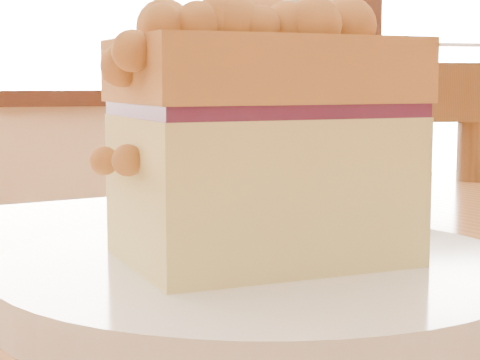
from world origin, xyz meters
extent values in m
cube|color=#3E1E11|center=(0.30, 3.97, 0.76)|extent=(1.76, 0.06, 0.08)
cube|color=white|center=(2.30, 3.98, 1.10)|extent=(0.90, 0.02, 2.20)
cube|color=#3E1E11|center=(1.80, 3.97, 1.10)|extent=(0.09, 0.06, 2.20)
cylinder|color=#B2B2B7|center=(2.30, 3.96, 1.05)|extent=(0.72, 0.03, 0.03)
cylinder|color=brown|center=(0.14, 0.49, 0.64)|extent=(0.03, 0.03, 0.43)
cylinder|color=brown|center=(-0.17, 0.56, 0.64)|extent=(0.03, 0.03, 0.43)
cube|color=brown|center=(-0.02, 0.53, 0.84)|extent=(0.36, 0.11, 0.06)
cylinder|color=brown|center=(0.07, 0.51, 0.63)|extent=(0.02, 0.02, 0.38)
cylinder|color=brown|center=(-0.02, 0.53, 0.63)|extent=(0.02, 0.02, 0.38)
cylinder|color=brown|center=(-0.10, 0.55, 0.63)|extent=(0.02, 0.02, 0.38)
cylinder|color=white|center=(-0.21, 0.14, 0.76)|extent=(0.24, 0.24, 0.02)
cylinder|color=white|center=(-0.21, 0.14, 0.75)|extent=(0.16, 0.16, 0.01)
cube|color=#CFC375|center=(-0.21, 0.14, 0.80)|extent=(0.12, 0.10, 0.06)
cube|color=#4D1630|center=(-0.21, 0.14, 0.84)|extent=(0.12, 0.10, 0.01)
cube|color=#AA7135|center=(-0.21, 0.14, 0.85)|extent=(0.13, 0.10, 0.03)
sphere|color=#AA7135|center=(-0.17, 0.11, 0.87)|extent=(0.02, 0.02, 0.02)
sphere|color=#AA7135|center=(-0.21, 0.12, 0.87)|extent=(0.02, 0.02, 0.02)
sphere|color=#AA7135|center=(-0.20, 0.12, 0.87)|extent=(0.02, 0.02, 0.02)
sphere|color=#AA7135|center=(-0.25, 0.11, 0.87)|extent=(0.02, 0.02, 0.02)
sphere|color=#AA7135|center=(-0.24, 0.13, 0.87)|extent=(0.01, 0.01, 0.01)
sphere|color=#AA7135|center=(-0.19, 0.14, 0.87)|extent=(0.02, 0.02, 0.02)
sphere|color=#AA7135|center=(-0.25, 0.10, 0.87)|extent=(0.02, 0.02, 0.02)
sphere|color=#AA7135|center=(-0.19, 0.11, 0.87)|extent=(0.02, 0.02, 0.02)
sphere|color=#AA7135|center=(-0.16, 0.15, 0.87)|extent=(0.02, 0.02, 0.02)
sphere|color=#AA7135|center=(-0.22, 0.15, 0.87)|extent=(0.02, 0.02, 0.02)
sphere|color=#AA7135|center=(-0.18, 0.11, 0.87)|extent=(0.02, 0.02, 0.02)
sphere|color=#AA7135|center=(-0.16, 0.11, 0.87)|extent=(0.01, 0.01, 0.01)
sphere|color=#AA7135|center=(-0.25, 0.17, 0.87)|extent=(0.02, 0.02, 0.02)
sphere|color=#AA7135|center=(-0.23, 0.15, 0.87)|extent=(0.02, 0.02, 0.02)
sphere|color=#AA7135|center=(-0.19, 0.16, 0.87)|extent=(0.02, 0.02, 0.02)
sphere|color=#AA7135|center=(-0.25, 0.13, 0.87)|extent=(0.02, 0.02, 0.02)
sphere|color=#AA7135|center=(-0.17, 0.16, 0.87)|extent=(0.02, 0.02, 0.02)
sphere|color=#AA7135|center=(-0.17, 0.11, 0.87)|extent=(0.02, 0.02, 0.02)
sphere|color=#AA7135|center=(-0.23, 0.13, 0.87)|extent=(0.02, 0.02, 0.02)
sphere|color=#AA7135|center=(-0.17, 0.18, 0.87)|extent=(0.02, 0.02, 0.02)
sphere|color=#AA7135|center=(-0.21, 0.16, 0.87)|extent=(0.02, 0.02, 0.02)
sphere|color=#AA7135|center=(-0.24, 0.15, 0.87)|extent=(0.01, 0.01, 0.01)
sphere|color=#AA7135|center=(-0.27, 0.11, 0.81)|extent=(0.01, 0.01, 0.01)
sphere|color=#AA7135|center=(-0.27, 0.15, 0.82)|extent=(0.02, 0.02, 0.02)
sphere|color=#AA7135|center=(-0.27, 0.14, 0.85)|extent=(0.01, 0.01, 0.01)
sphere|color=#AA7135|center=(-0.27, 0.12, 0.85)|extent=(0.01, 0.01, 0.01)
camera|label=1|loc=(-0.33, -0.20, 0.85)|focal=62.00mm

